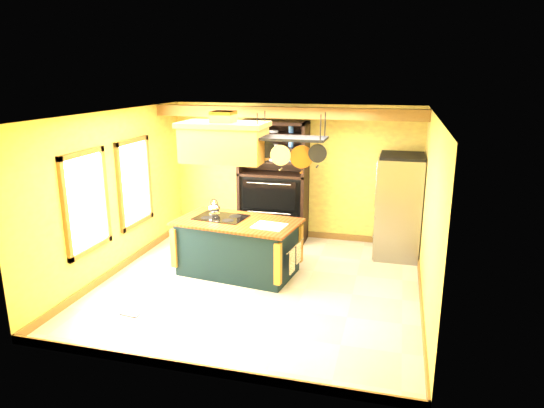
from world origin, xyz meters
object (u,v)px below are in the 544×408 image
at_px(range_hood, 224,141).
at_px(hutch, 274,195).
at_px(kitchen_island, 238,246).
at_px(pot_rack, 292,144).
at_px(refrigerator, 398,208).

relative_size(range_hood, hutch, 0.58).
relative_size(kitchen_island, hutch, 0.89).
xyz_separation_m(kitchen_island, range_hood, (-0.20, -0.00, 1.77)).
relative_size(pot_rack, refrigerator, 0.62).
height_order(range_hood, pot_rack, same).
bearing_deg(pot_rack, refrigerator, 42.78).
height_order(kitchen_island, refrigerator, refrigerator).
distance_m(kitchen_island, hutch, 1.94).
bearing_deg(range_hood, kitchen_island, 0.26).
xyz_separation_m(range_hood, pot_rack, (1.10, 0.00, -0.02)).
bearing_deg(kitchen_island, pot_rack, 7.62).
distance_m(range_hood, refrigerator, 3.44).
height_order(kitchen_island, range_hood, range_hood).
distance_m(pot_rack, hutch, 2.41).
relative_size(kitchen_island, range_hood, 1.54).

